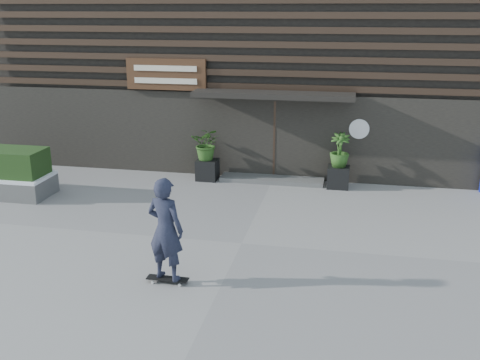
# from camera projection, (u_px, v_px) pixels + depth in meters

# --- Properties ---
(ground) EXTENTS (80.00, 80.00, 0.00)m
(ground) POSITION_uv_depth(u_px,v_px,m) (242.00, 243.00, 12.04)
(ground) COLOR gray
(ground) RESTS_ON ground
(entrance_step) EXTENTS (3.00, 0.80, 0.12)m
(entrance_step) POSITION_uv_depth(u_px,v_px,m) (272.00, 179.00, 16.33)
(entrance_step) COLOR #52524F
(entrance_step) RESTS_ON ground
(planter_pot_left) EXTENTS (0.60, 0.60, 0.60)m
(planter_pot_left) POSITION_uv_depth(u_px,v_px,m) (207.00, 170.00, 16.43)
(planter_pot_left) COLOR black
(planter_pot_left) RESTS_ON ground
(bamboo_left) EXTENTS (0.86, 0.75, 0.96)m
(bamboo_left) POSITION_uv_depth(u_px,v_px,m) (207.00, 144.00, 16.20)
(bamboo_left) COLOR #2D591E
(bamboo_left) RESTS_ON planter_pot_left
(planter_pot_right) EXTENTS (0.60, 0.60, 0.60)m
(planter_pot_right) POSITION_uv_depth(u_px,v_px,m) (338.00, 177.00, 15.71)
(planter_pot_right) COLOR black
(planter_pot_right) RESTS_ON ground
(bamboo_right) EXTENTS (0.54, 0.54, 0.96)m
(bamboo_right) POSITION_uv_depth(u_px,v_px,m) (340.00, 150.00, 15.48)
(bamboo_right) COLOR #2D591E
(bamboo_right) RESTS_ON planter_pot_right
(building) EXTENTS (18.00, 11.00, 8.00)m
(building) POSITION_uv_depth(u_px,v_px,m) (295.00, 33.00, 20.19)
(building) COLOR black
(building) RESTS_ON ground
(skateboarder) EXTENTS (0.80, 0.62, 2.03)m
(skateboarder) POSITION_uv_depth(u_px,v_px,m) (166.00, 230.00, 10.01)
(skateboarder) COLOR black
(skateboarder) RESTS_ON ground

